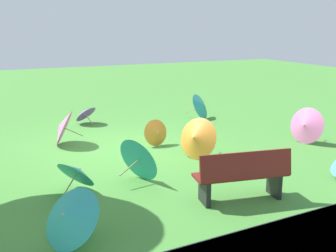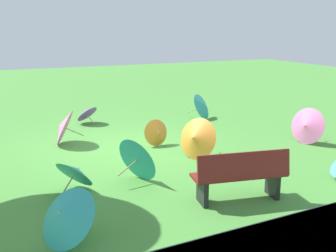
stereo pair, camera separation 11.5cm
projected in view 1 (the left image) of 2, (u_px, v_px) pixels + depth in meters
name	position (u px, v px, depth m)	size (l,w,h in m)	color
ground	(120.00, 149.00, 9.90)	(40.00, 40.00, 0.00)	#478C38
park_bench	(243.00, 175.00, 6.89)	(1.66, 0.77, 0.90)	maroon
parasol_pink_0	(62.00, 127.00, 10.15)	(0.90, 1.07, 0.91)	tan
parasol_orange_0	(157.00, 133.00, 10.10)	(0.69, 0.60, 0.66)	tan
parasol_teal_0	(68.00, 217.00, 5.53)	(1.05, 1.13, 0.81)	tan
parasol_orange_1	(196.00, 138.00, 9.09)	(1.06, 1.06, 0.95)	tan
parasol_teal_1	(202.00, 106.00, 12.99)	(0.99, 0.94, 0.83)	tan
parasol_teal_2	(78.00, 172.00, 7.33)	(0.89, 0.93, 0.68)	tan
parasol_purple_2	(85.00, 113.00, 12.33)	(0.89, 0.87, 0.63)	tan
parasol_pink_2	(305.00, 125.00, 10.30)	(0.85, 0.98, 0.92)	tan
parasol_teal_4	(141.00, 158.00, 7.81)	(0.89, 1.00, 0.90)	tan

